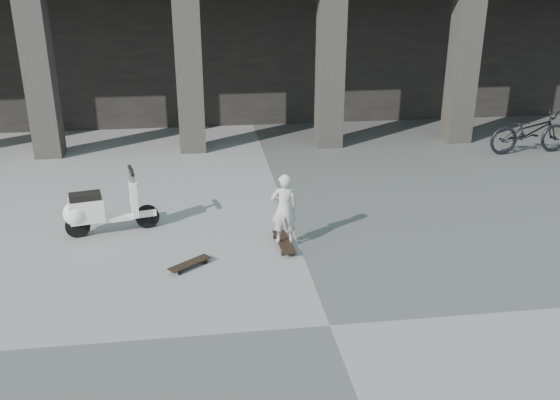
{
  "coord_description": "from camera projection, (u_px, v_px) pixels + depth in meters",
  "views": [
    {
      "loc": [
        -1.55,
        -6.52,
        4.36
      ],
      "look_at": [
        -0.26,
        2.97,
        0.65
      ],
      "focal_mm": 38.0,
      "sensor_mm": 36.0,
      "label": 1
    }
  ],
  "objects": [
    {
      "name": "skateboard_spare",
      "position": [
        190.0,
        264.0,
        9.3
      ],
      "size": [
        0.69,
        0.6,
        0.09
      ],
      "rotation": [
        0.0,
        0.0,
        0.67
      ],
      "color": "black",
      "rests_on": "ground"
    },
    {
      "name": "ground",
      "position": [
        330.0,
        326.0,
        7.8
      ],
      "size": [
        90.0,
        90.0,
        0.0
      ],
      "primitive_type": "plane",
      "color": "#4F4F4C",
      "rests_on": "ground"
    },
    {
      "name": "child",
      "position": [
        284.0,
        208.0,
        9.79
      ],
      "size": [
        0.44,
        0.29,
        1.19
      ],
      "primitive_type": "imported",
      "rotation": [
        0.0,
        0.0,
        3.16
      ],
      "color": "beige",
      "rests_on": "longboard"
    },
    {
      "name": "longboard",
      "position": [
        284.0,
        242.0,
        10.02
      ],
      "size": [
        0.29,
        0.96,
        0.09
      ],
      "rotation": [
        0.0,
        0.0,
        1.65
      ],
      "color": "black",
      "rests_on": "ground"
    },
    {
      "name": "scooter",
      "position": [
        95.0,
        211.0,
        10.34
      ],
      "size": [
        1.62,
        0.7,
        1.14
      ],
      "rotation": [
        0.0,
        0.0,
        0.21
      ],
      "color": "black",
      "rests_on": "ground"
    },
    {
      "name": "colonnade",
      "position": [
        244.0,
        14.0,
        19.42
      ],
      "size": [
        28.0,
        8.82,
        6.0
      ],
      "color": "black",
      "rests_on": "ground"
    },
    {
      "name": "bicycle",
      "position": [
        530.0,
        131.0,
        15.0
      ],
      "size": [
        2.17,
        0.86,
        1.12
      ],
      "primitive_type": "imported",
      "rotation": [
        0.0,
        0.0,
        1.62
      ],
      "color": "black",
      "rests_on": "ground"
    }
  ]
}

